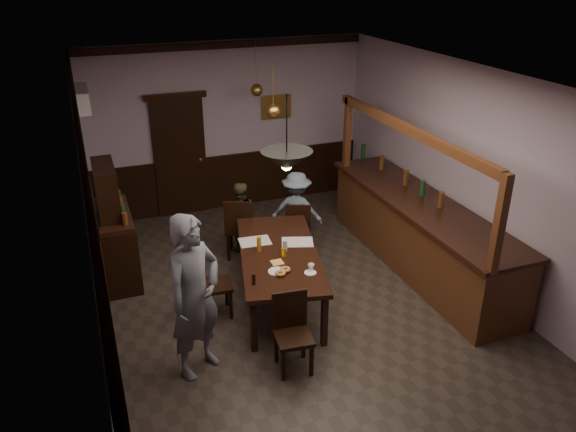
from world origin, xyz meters
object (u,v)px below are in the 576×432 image
bar_counter (419,232)px  pendant_brass_far (257,90)px  dining_table (279,256)px  coffee_cup (311,267)px  person_seated_left (239,217)px  sideboard (115,233)px  person_seated_right (296,210)px  chair_far_left (240,226)px  chair_near (292,328)px  chair_far_right (298,226)px  soda_can (283,252)px  chair_side (209,281)px  person_standing (195,297)px  pendant_iron (287,161)px  pendant_brass_mid (273,111)px

bar_counter → pendant_brass_far: size_ratio=4.90×
dining_table → coffee_cup: size_ratio=29.66×
dining_table → person_seated_left: (-0.07, 1.61, -0.12)m
sideboard → dining_table: bearing=-36.6°
dining_table → person_seated_right: bearing=60.3°
chair_far_left → chair_near: size_ratio=1.08×
chair_far_right → soda_can: bearing=83.3°
chair_near → sideboard: size_ratio=0.53×
chair_side → chair_far_left: bearing=-25.7°
chair_near → soda_can: (0.33, 1.15, 0.31)m
chair_far_right → coffee_cup: (-0.52, -1.72, 0.32)m
chair_far_left → sideboard: size_ratio=0.57×
chair_far_left → person_standing: 2.62m
chair_far_right → chair_far_left: bearing=9.7°
dining_table → chair_near: (-0.32, -1.29, -0.18)m
coffee_cup → pendant_iron: pendant_iron is taller
chair_far_left → coffee_cup: size_ratio=12.40×
chair_near → bar_counter: 2.95m
chair_far_right → pendant_brass_far: (-0.16, 1.44, 1.82)m
chair_far_right → person_seated_right: bearing=-83.3°
coffee_cup → bar_counter: bearing=33.3°
chair_near → chair_far_right: bearing=72.8°
sideboard → coffee_cup: bearing=-43.2°
person_standing → pendant_brass_mid: bearing=19.8°
chair_near → person_seated_right: (1.12, 2.69, 0.12)m
chair_far_left → soda_can: bearing=118.6°
sideboard → pendant_iron: size_ratio=2.10×
chair_far_left → person_standing: person_standing is taller
coffee_cup → bar_counter: bar_counter is taller
chair_near → pendant_brass_far: bearing=83.2°
sideboard → chair_far_left: bearing=-3.3°
person_seated_right → pendant_brass_mid: pendant_brass_mid is taller
chair_near → coffee_cup: (0.53, 0.71, 0.29)m
chair_far_left → coffee_cup: chair_far_left is taller
pendant_brass_mid → chair_side: bearing=-137.7°
pendant_brass_far → chair_side: bearing=-120.5°
chair_far_right → bar_counter: bearing=169.9°
dining_table → sideboard: 2.43m
chair_side → pendant_brass_mid: (1.31, 1.20, 1.79)m
chair_side → soda_can: 1.02m
chair_near → bar_counter: bar_counter is taller
chair_far_right → person_standing: (-2.04, -2.11, 0.47)m
chair_side → sideboard: 1.76m
person_seated_left → soda_can: (0.09, -1.74, 0.24)m
chair_far_right → pendant_brass_far: 2.32m
person_standing → pendant_brass_far: size_ratio=2.36×
pendant_iron → bar_counter: bearing=20.9°
person_seated_right → soda_can: person_seated_right is taller
chair_near → person_standing: (-0.99, 0.32, 0.45)m
chair_side → person_standing: bearing=164.9°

